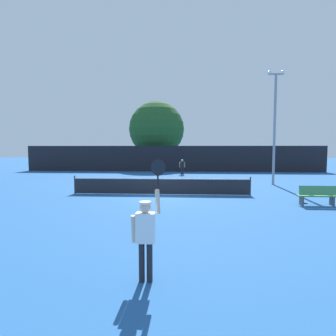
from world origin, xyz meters
name	(u,v)px	position (x,y,z in m)	size (l,w,h in m)	color
ground_plane	(161,194)	(0.00, 0.00, 0.00)	(120.00, 120.00, 0.00)	#235693
tennis_net	(161,186)	(0.00, 0.00, 0.51)	(10.32, 0.08, 1.07)	#232328
perimeter_fence	(173,159)	(0.00, 15.61, 1.48)	(34.34, 0.12, 2.96)	black
player_serving	(146,229)	(0.62, -10.33, 1.09)	(0.68, 0.39, 2.49)	white
player_receiving	(182,166)	(1.13, 11.79, 0.94)	(0.57, 0.23, 1.55)	black
tennis_ball	(140,192)	(-1.33, 0.54, 0.03)	(0.07, 0.07, 0.07)	#CCE033
spare_racket	(302,202)	(7.20, -1.94, 0.02)	(0.28, 0.52, 0.04)	black
courtside_bench	(318,195)	(7.62, -2.58, 0.48)	(1.80, 0.44, 0.95)	#478C4C
light_pole	(275,120)	(7.93, 4.83, 4.71)	(1.18, 0.28, 8.29)	gray
large_tree	(157,129)	(-2.36, 20.54, 5.20)	(7.26, 7.26, 8.84)	brown
parked_car_near	(249,162)	(10.38, 23.24, 0.78)	(2.44, 4.42, 1.69)	#B7B7BC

